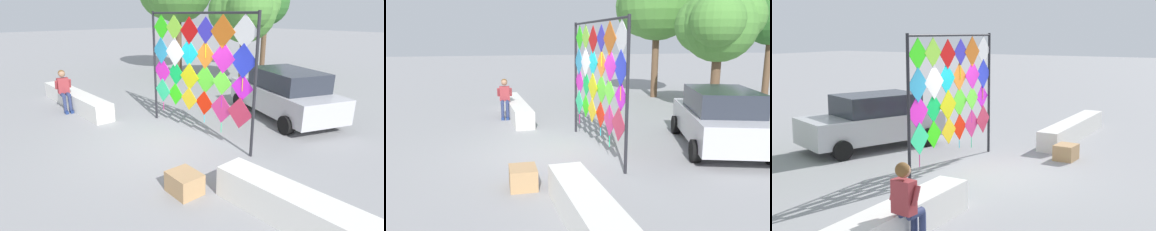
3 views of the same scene
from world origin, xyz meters
The scene contains 8 objects.
ground centered at (0.00, 0.00, 0.00)m, with size 120.00×120.00×0.00m, color gray.
plaza_ledge_left centered at (-4.84, -0.46, 0.28)m, with size 4.69×0.61×0.57m, color silver.
kite_display_rack centered at (0.00, 1.01, 1.97)m, with size 3.86×0.09×3.28m.
seated_vendor centered at (-4.58, -0.89, 0.83)m, with size 0.64×0.54×1.42m.
parked_car centered at (0.73, 4.16, 0.79)m, with size 4.35×3.06×1.55m.
cardboard_box_large centered at (2.06, -1.16, 0.20)m, with size 0.61×0.51×0.41m, color tan.
tree_broadleaf centered at (-3.29, 6.90, 3.40)m, with size 3.20×3.20×4.75m.
tree_far_right centered at (-7.99, 6.60, 4.51)m, with size 4.19×3.70×6.44m.
Camera 2 is at (8.78, -2.01, 2.78)m, focal length 34.64 mm.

